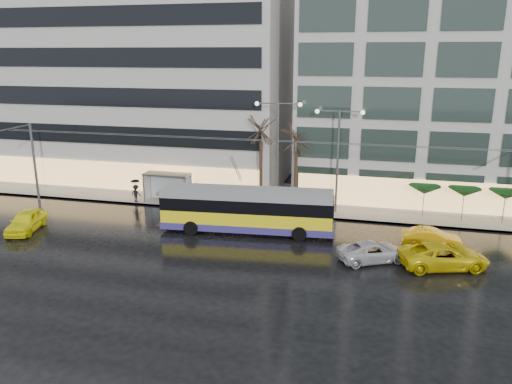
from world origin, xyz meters
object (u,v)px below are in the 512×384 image
(bus_shelter, at_px, (164,180))
(taxi_a, at_px, (26,221))
(trolleybus, at_px, (247,211))
(street_lamp_near, at_px, (278,141))

(bus_shelter, relative_size, taxi_a, 0.93)
(trolleybus, xyz_separation_m, taxi_a, (-16.33, -3.82, -0.84))
(bus_shelter, distance_m, street_lamp_near, 11.14)
(taxi_a, bearing_deg, trolleybus, -1.42)
(trolleybus, bearing_deg, bus_shelter, 147.30)
(bus_shelter, xyz_separation_m, taxi_a, (-7.01, -9.80, -1.19))
(trolleybus, height_order, street_lamp_near, street_lamp_near)
(bus_shelter, height_order, taxi_a, bus_shelter)
(street_lamp_near, xyz_separation_m, taxi_a, (-17.40, -9.91, -5.22))
(street_lamp_near, bearing_deg, taxi_a, -150.33)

